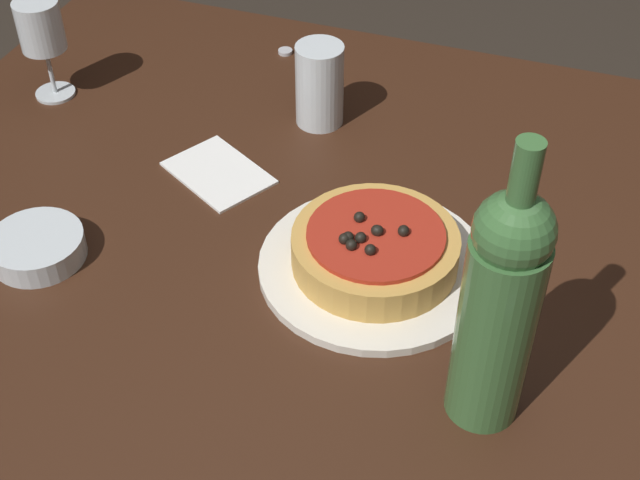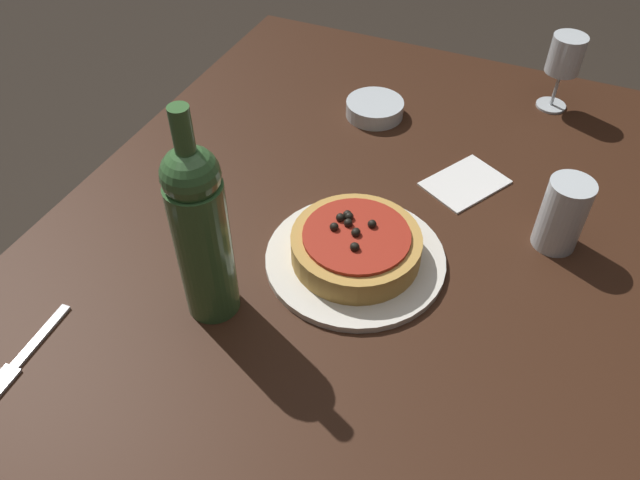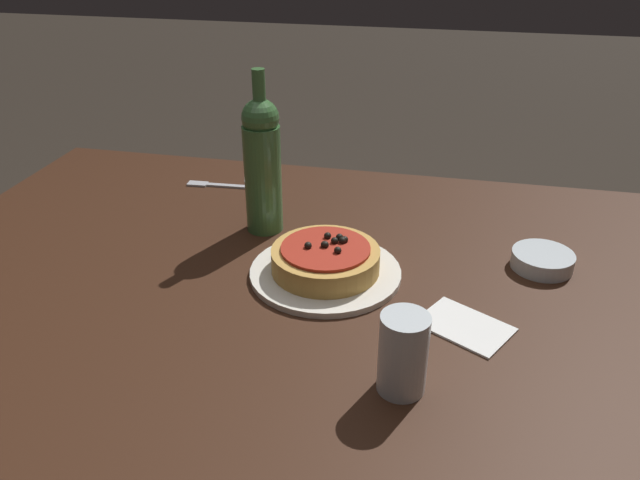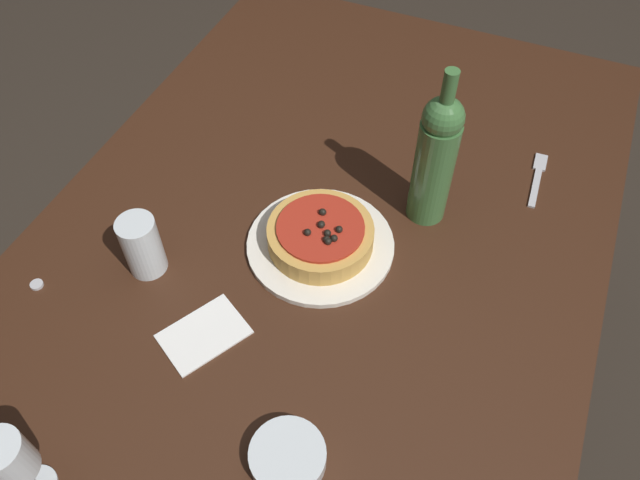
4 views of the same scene
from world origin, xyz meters
name	(u,v)px [view 2 (image 2 of 4)]	position (x,y,z in m)	size (l,w,h in m)	color
dining_table	(349,319)	(0.00, 0.00, 0.67)	(1.58, 1.09, 0.74)	#381E11
dinner_plate	(355,259)	(-0.06, -0.02, 0.75)	(0.29, 0.29, 0.01)	white
pizza	(356,245)	(-0.06, -0.02, 0.78)	(0.20, 0.20, 0.06)	gold
wine_glass	(565,57)	(-0.65, 0.20, 0.86)	(0.07, 0.07, 0.16)	silver
wine_bottle	(201,231)	(0.11, -0.18, 0.89)	(0.08, 0.08, 0.34)	#3D6B38
water_cup	(563,214)	(-0.23, 0.27, 0.81)	(0.07, 0.07, 0.13)	silver
side_bowl	(375,108)	(-0.46, -0.13, 0.76)	(0.12, 0.12, 0.03)	silver
fork	(24,355)	(0.30, -0.37, 0.75)	(0.17, 0.03, 0.00)	#B7B7BC
paper_napkin	(465,183)	(-0.32, 0.10, 0.74)	(0.18, 0.16, 0.00)	white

